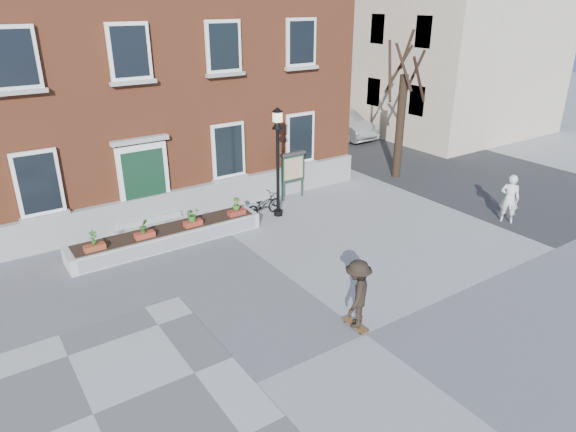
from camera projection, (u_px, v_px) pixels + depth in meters
ground at (366, 334)px, 12.07m from camera, size 100.00×100.00×0.00m
checker_patch at (93, 414)px, 9.73m from camera, size 6.00×6.00×0.01m
bicycle at (263, 205)px, 18.50m from camera, size 1.66×0.82×0.83m
parked_car at (342, 124)px, 29.00m from camera, size 1.68×4.67×1.53m
bystander at (510, 199)px, 17.81m from camera, size 0.69×0.76×1.75m
brick_building at (84, 27)px, 19.23m from camera, size 18.40×10.85×12.60m
planter_assembly at (168, 235)px, 16.39m from camera, size 6.20×1.12×1.15m
bare_tree at (401, 114)px, 21.73m from camera, size 1.83×1.83×6.16m
side_street at (374, 3)px, 33.69m from camera, size 15.20×36.00×14.50m
lamp_post at (278, 147)px, 17.71m from camera, size 0.40×0.40×3.93m
notice_board at (293, 168)px, 19.79m from camera, size 1.10×0.16×1.87m
skateboarder at (357, 294)px, 11.97m from camera, size 1.27×1.16×1.79m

